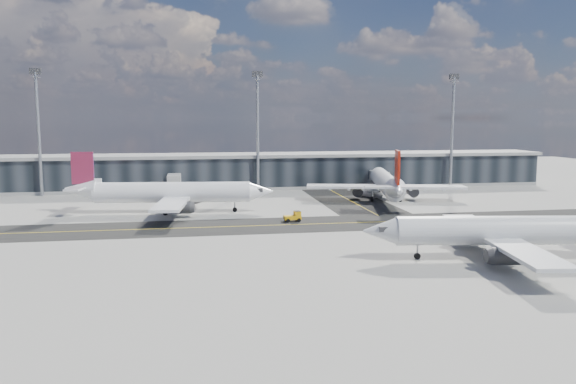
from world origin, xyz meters
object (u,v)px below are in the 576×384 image
baggage_tug (294,216)px  service_van (371,193)px  airliner_af (170,193)px  airliner_redtail (386,183)px  airliner_near (509,231)px

baggage_tug → service_van: size_ratio=0.51×
airliner_af → airliner_redtail: (45.23, 7.05, 0.12)m
airliner_redtail → airliner_af: bearing=-158.6°
airliner_near → service_van: airliner_near is taller
airliner_near → baggage_tug: airliner_near is taller
airliner_redtail → service_van: (-1.08, 6.99, -3.11)m
airliner_af → service_van: airliner_af is taller
airliner_af → baggage_tug: (21.60, -13.08, -2.91)m
airliner_af → airliner_near: size_ratio=1.05×
airliner_redtail → airliner_near: bearing=-78.8°
baggage_tug → airliner_near: bearing=31.1°
airliner_near → baggage_tug: 37.49m
airliner_redtail → airliner_near: airliner_redtail is taller
baggage_tug → service_van: (22.55, 27.12, -0.08)m
airliner_redtail → airliner_near: 50.04m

